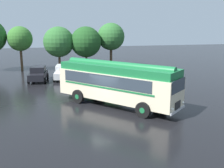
# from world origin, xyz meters

# --- Properties ---
(ground_plane) EXTENTS (120.00, 120.00, 0.00)m
(ground_plane) POSITION_xyz_m (0.00, 0.00, 0.00)
(ground_plane) COLOR black
(vintage_bus) EXTENTS (8.39, 9.27, 3.49)m
(vintage_bus) POSITION_xyz_m (0.86, 0.39, 1.89)
(vintage_bus) COLOR beige
(vintage_bus) RESTS_ON ground
(car_near_left) EXTENTS (2.31, 4.36, 1.66)m
(car_near_left) POSITION_xyz_m (-5.39, 11.65, 0.85)
(car_near_left) COLOR black
(car_near_left) RESTS_ON ground
(car_mid_left) EXTENTS (2.42, 4.41, 1.66)m
(car_mid_left) POSITION_xyz_m (-2.60, 11.91, 0.85)
(car_mid_left) COLOR silver
(car_mid_left) RESTS_ON ground
(car_mid_right) EXTENTS (2.09, 4.27, 1.66)m
(car_mid_right) POSITION_xyz_m (-0.17, 12.05, 0.85)
(car_mid_right) COLOR navy
(car_mid_right) RESTS_ON ground
(car_far_right) EXTENTS (2.01, 4.23, 1.66)m
(car_far_right) POSITION_xyz_m (2.74, 11.95, 0.85)
(car_far_right) COLOR #B7BABF
(car_far_right) RESTS_ON ground
(tree_left_of_centre) EXTENTS (3.38, 3.38, 6.11)m
(tree_left_of_centre) POSITION_xyz_m (-7.76, 19.50, 4.45)
(tree_left_of_centre) COLOR #4C3823
(tree_left_of_centre) RESTS_ON ground
(tree_centre) EXTENTS (4.33, 4.33, 6.07)m
(tree_centre) POSITION_xyz_m (-2.48, 19.54, 3.87)
(tree_centre) COLOR #4C3823
(tree_centre) RESTS_ON ground
(tree_right_of_centre) EXTENTS (4.42, 4.42, 6.08)m
(tree_right_of_centre) POSITION_xyz_m (1.28, 19.16, 3.94)
(tree_right_of_centre) COLOR #4C3823
(tree_right_of_centre) RESTS_ON ground
(tree_far_right) EXTENTS (4.07, 4.07, 6.59)m
(tree_far_right) POSITION_xyz_m (5.17, 19.99, 4.61)
(tree_far_right) COLOR #4C3823
(tree_far_right) RESTS_ON ground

